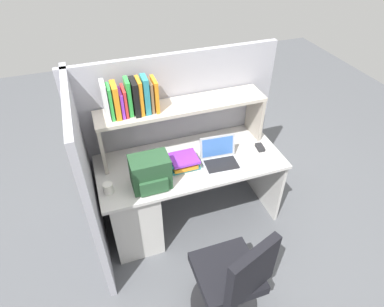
# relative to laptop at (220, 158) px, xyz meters

# --- Properties ---
(ground_plane) EXTENTS (8.00, 8.00, 0.00)m
(ground_plane) POSITION_rel_laptop_xyz_m (-0.23, 0.10, -0.78)
(ground_plane) COLOR #595B60
(desk) EXTENTS (1.60, 0.70, 0.73)m
(desk) POSITION_rel_laptop_xyz_m (-0.62, 0.10, -0.38)
(desk) COLOR silver
(desk) RESTS_ON ground_plane
(cubicle_partition_rear) EXTENTS (1.84, 0.05, 1.55)m
(cubicle_partition_rear) POSITION_rel_laptop_xyz_m (-0.23, 0.48, -0.01)
(cubicle_partition_rear) COLOR #9E9EA8
(cubicle_partition_rear) RESTS_ON ground_plane
(cubicle_partition_left) EXTENTS (0.05, 1.06, 1.55)m
(cubicle_partition_left) POSITION_rel_laptop_xyz_m (-1.08, 0.05, -0.01)
(cubicle_partition_left) COLOR #9E9EA8
(cubicle_partition_left) RESTS_ON ground_plane
(overhead_hutch) EXTENTS (1.44, 0.28, 0.45)m
(overhead_hutch) POSITION_rel_laptop_xyz_m (-0.23, 0.30, 0.30)
(overhead_hutch) COLOR #B3A99C
(overhead_hutch) RESTS_ON desk
(reference_books_on_shelf) EXTENTS (0.41, 0.18, 0.30)m
(reference_books_on_shelf) POSITION_rel_laptop_xyz_m (-0.65, 0.30, 0.53)
(reference_books_on_shelf) COLOR white
(reference_books_on_shelf) RESTS_ON overhead_hutch
(laptop) EXTENTS (0.33, 0.27, 0.22)m
(laptop) POSITION_rel_laptop_xyz_m (0.00, 0.00, 0.00)
(laptop) COLOR #B7BABF
(laptop) RESTS_ON desk
(backpack) EXTENTS (0.30, 0.23, 0.27)m
(backpack) POSITION_rel_laptop_xyz_m (-0.62, -0.08, 0.08)
(backpack) COLOR #264C2D
(backpack) RESTS_ON desk
(computer_mouse) EXTENTS (0.07, 0.11, 0.03)m
(computer_mouse) POSITION_rel_laptop_xyz_m (0.42, 0.06, -0.03)
(computer_mouse) COLOR #262628
(computer_mouse) RESTS_ON desk
(paper_cup) EXTENTS (0.08, 0.08, 0.09)m
(paper_cup) POSITION_rel_laptop_xyz_m (-0.95, -0.05, -0.01)
(paper_cup) COLOR white
(paper_cup) RESTS_ON desk
(desk_book_stack) EXTENTS (0.25, 0.21, 0.11)m
(desk_book_stack) POSITION_rel_laptop_xyz_m (-0.31, 0.05, 0.00)
(desk_book_stack) COLOR teal
(desk_book_stack) RESTS_ON desk
(office_chair) EXTENTS (0.53, 0.54, 0.93)m
(office_chair) POSITION_rel_laptop_xyz_m (-0.26, -0.88, -0.39)
(office_chair) COLOR black
(office_chair) RESTS_ON ground_plane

